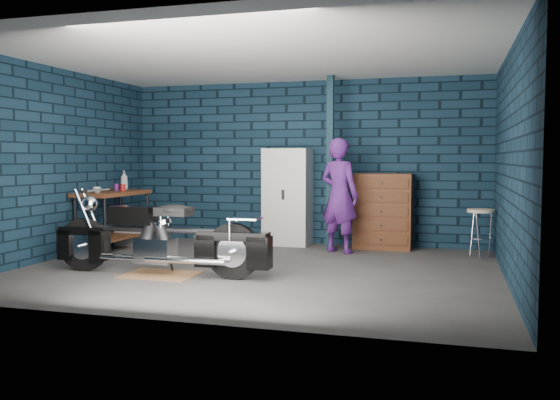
# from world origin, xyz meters

# --- Properties ---
(ground) EXTENTS (6.00, 6.00, 0.00)m
(ground) POSITION_xyz_m (0.00, 0.00, 0.00)
(ground) COLOR #54514E
(ground) RESTS_ON ground
(room_walls) EXTENTS (6.02, 5.01, 2.71)m
(room_walls) POSITION_xyz_m (0.00, 0.55, 1.90)
(room_walls) COLOR #0F2534
(room_walls) RESTS_ON ground
(support_post) EXTENTS (0.10, 0.10, 2.70)m
(support_post) POSITION_xyz_m (0.55, 1.95, 1.35)
(support_post) COLOR #102833
(support_post) RESTS_ON ground
(workbench) EXTENTS (0.60, 1.40, 0.91)m
(workbench) POSITION_xyz_m (-2.68, 0.96, 0.46)
(workbench) COLOR brown
(workbench) RESTS_ON ground
(drip_mat) EXTENTS (0.89, 0.67, 0.01)m
(drip_mat) POSITION_xyz_m (-1.02, -0.66, 0.00)
(drip_mat) COLOR brown
(drip_mat) RESTS_ON ground
(motorcycle) EXTENTS (2.38, 0.67, 1.05)m
(motorcycle) POSITION_xyz_m (-1.02, -0.66, 0.52)
(motorcycle) COLOR black
(motorcycle) RESTS_ON ground
(person) EXTENTS (0.74, 0.64, 1.73)m
(person) POSITION_xyz_m (0.75, 1.66, 0.86)
(person) COLOR #56207B
(person) RESTS_ON ground
(storage_bin) EXTENTS (0.45, 0.32, 0.28)m
(storage_bin) POSITION_xyz_m (-2.66, 1.46, 0.14)
(storage_bin) COLOR gray
(storage_bin) RESTS_ON ground
(locker) EXTENTS (0.74, 0.53, 1.58)m
(locker) POSITION_xyz_m (-0.22, 2.23, 0.79)
(locker) COLOR silver
(locker) RESTS_ON ground
(tool_chest) EXTENTS (0.89, 0.49, 1.18)m
(tool_chest) POSITION_xyz_m (1.34, 2.23, 0.59)
(tool_chest) COLOR brown
(tool_chest) RESTS_ON ground
(shop_stool) EXTENTS (0.48, 0.48, 0.70)m
(shop_stool) POSITION_xyz_m (2.78, 1.78, 0.35)
(shop_stool) COLOR beige
(shop_stool) RESTS_ON ground
(cup_a) EXTENTS (0.14, 0.14, 0.09)m
(cup_a) POSITION_xyz_m (-2.68, 0.55, 0.96)
(cup_a) COLOR beige
(cup_a) RESTS_ON workbench
(mug_purple) EXTENTS (0.10, 0.10, 0.11)m
(mug_purple) POSITION_xyz_m (-2.71, 1.12, 0.97)
(mug_purple) COLOR #521861
(mug_purple) RESTS_ON workbench
(mug_red) EXTENTS (0.08, 0.08, 0.11)m
(mug_red) POSITION_xyz_m (-2.56, 1.06, 0.97)
(mug_red) COLOR #A31815
(mug_red) RESTS_ON workbench
(bottle) EXTENTS (0.14, 0.14, 0.32)m
(bottle) POSITION_xyz_m (-2.81, 1.52, 1.07)
(bottle) COLOR gray
(bottle) RESTS_ON workbench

